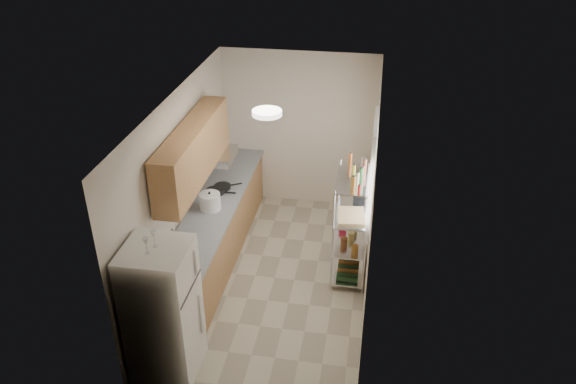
% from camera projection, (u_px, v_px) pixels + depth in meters
% --- Properties ---
extents(room, '(2.52, 4.42, 2.62)m').
position_uv_depth(room, '(273.00, 197.00, 7.18)').
color(room, '#B4AB92').
rests_on(room, ground).
extents(counter_run, '(0.63, 3.51, 0.90)m').
position_uv_depth(counter_run, '(217.00, 228.00, 8.11)').
color(counter_run, '#B27A4C').
rests_on(counter_run, ground).
extents(upper_cabinets, '(0.33, 2.20, 0.72)m').
position_uv_depth(upper_cabinets, '(193.00, 152.00, 7.17)').
color(upper_cabinets, '#B27A4C').
rests_on(upper_cabinets, room).
extents(range_hood, '(0.50, 0.60, 0.12)m').
position_uv_depth(range_hood, '(217.00, 155.00, 8.06)').
color(range_hood, '#B7BABC').
rests_on(range_hood, room).
extents(window, '(0.06, 1.00, 1.46)m').
position_uv_depth(window, '(372.00, 175.00, 7.19)').
color(window, white).
rests_on(window, room).
extents(bakers_rack, '(0.45, 0.90, 1.73)m').
position_uv_depth(bakers_rack, '(353.00, 205.00, 7.39)').
color(bakers_rack, silver).
rests_on(bakers_rack, ground).
extents(ceiling_dome, '(0.34, 0.34, 0.05)m').
position_uv_depth(ceiling_dome, '(267.00, 113.00, 6.30)').
color(ceiling_dome, white).
rests_on(ceiling_dome, room).
extents(refrigerator, '(0.68, 0.68, 1.64)m').
position_uv_depth(refrigerator, '(163.00, 311.00, 6.01)').
color(refrigerator, white).
rests_on(refrigerator, ground).
extents(wine_glass_a, '(0.07, 0.07, 0.19)m').
position_uv_depth(wine_glass_a, '(154.00, 239.00, 5.59)').
color(wine_glass_a, silver).
rests_on(wine_glass_a, refrigerator).
extents(wine_glass_b, '(0.07, 0.07, 0.19)m').
position_uv_depth(wine_glass_b, '(146.00, 246.00, 5.49)').
color(wine_glass_b, silver).
rests_on(wine_glass_b, refrigerator).
extents(rice_cooker, '(0.29, 0.29, 0.23)m').
position_uv_depth(rice_cooker, '(210.00, 201.00, 7.65)').
color(rice_cooker, white).
rests_on(rice_cooker, counter_run).
extents(frying_pan_large, '(0.28, 0.28, 0.05)m').
position_uv_depth(frying_pan_large, '(215.00, 191.00, 8.08)').
color(frying_pan_large, black).
rests_on(frying_pan_large, counter_run).
extents(frying_pan_small, '(0.34, 0.34, 0.05)m').
position_uv_depth(frying_pan_small, '(223.00, 187.00, 8.20)').
color(frying_pan_small, black).
rests_on(frying_pan_small, counter_run).
extents(cutting_board, '(0.39, 0.48, 0.03)m').
position_uv_depth(cutting_board, '(351.00, 216.00, 7.31)').
color(cutting_board, tan).
rests_on(cutting_board, bakers_rack).
extents(espresso_machine, '(0.16, 0.23, 0.27)m').
position_uv_depth(espresso_machine, '(359.00, 191.00, 7.65)').
color(espresso_machine, black).
rests_on(espresso_machine, bakers_rack).
extents(storage_bag, '(0.12, 0.15, 0.16)m').
position_uv_depth(storage_bag, '(343.00, 221.00, 7.92)').
color(storage_bag, '#B7162A').
rests_on(storage_bag, bakers_rack).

